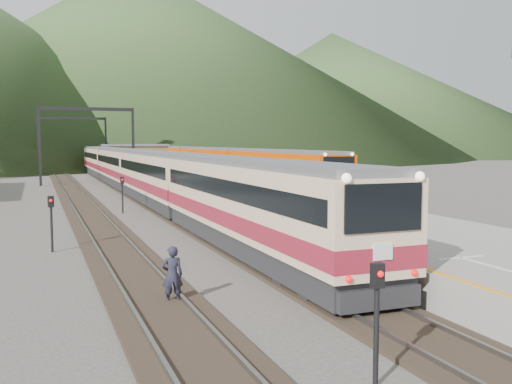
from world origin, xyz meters
name	(u,v)px	position (x,y,z in m)	size (l,w,h in m)	color
track_main	(141,196)	(0.00, 40.00, 0.07)	(2.60, 200.00, 0.23)	black
track_far	(77,198)	(-5.00, 40.00, 0.07)	(2.60, 200.00, 0.23)	black
track_second	(272,191)	(11.50, 40.00, 0.07)	(2.60, 200.00, 0.23)	black
platform	(215,190)	(5.60, 38.00, 0.50)	(8.00, 100.00, 1.00)	gray
gantry_near	(87,131)	(-2.85, 55.00, 5.59)	(9.55, 0.25, 8.00)	black
gantry_far	(72,134)	(-2.85, 80.00, 5.59)	(9.55, 0.25, 8.00)	black
station_shed	(134,155)	(5.60, 78.00, 2.57)	(9.40, 4.40, 3.10)	brown
hill_b	(133,60)	(30.00, 230.00, 37.50)	(220.00, 220.00, 75.00)	#314A20
hill_c	(331,93)	(110.00, 210.00, 25.00)	(160.00, 160.00, 50.00)	#314A20
main_train	(136,172)	(0.00, 42.30, 1.86)	(2.67, 73.34, 3.26)	beige
second_train	(213,162)	(11.50, 58.15, 2.01)	(2.92, 59.83, 3.56)	#CC4000
short_signal_a	(377,308)	(-2.27, 2.38, 1.46)	(0.22, 0.16, 2.27)	black
short_signal_b	(122,190)	(-2.96, 29.57, 1.46)	(0.22, 0.16, 2.27)	black
short_signal_c	(51,216)	(-7.40, 17.94, 1.46)	(0.25, 0.20, 2.27)	black
worker	(172,275)	(-4.53, 8.91, 0.81)	(0.59, 0.39, 1.62)	#1F1E2D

